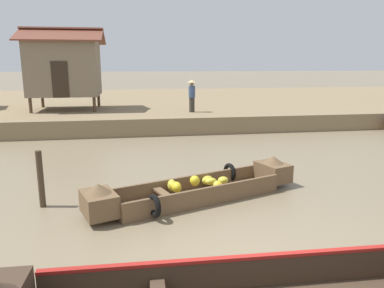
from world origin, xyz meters
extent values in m
plane|color=#7A6B51|center=(0.00, 10.00, 0.00)|extent=(300.00, 300.00, 0.00)
cube|color=#7F6B4C|center=(0.00, 22.12, 0.41)|extent=(160.00, 20.00, 0.82)
cube|color=brown|center=(-0.34, 4.01, 0.06)|extent=(4.29, 2.44, 0.12)
cube|color=brown|center=(-0.51, 4.48, 0.29)|extent=(3.95, 1.50, 0.34)
cube|color=brown|center=(-0.17, 3.54, 0.29)|extent=(3.95, 1.50, 0.34)
cube|color=brown|center=(1.92, 4.84, 0.36)|extent=(0.92, 1.08, 0.48)
cone|color=brown|center=(1.92, 4.84, 0.70)|extent=(0.72, 0.72, 0.20)
cube|color=brown|center=(-2.61, 3.19, 0.36)|extent=(0.92, 1.08, 0.48)
cone|color=brown|center=(-2.61, 3.19, 0.70)|extent=(0.72, 0.72, 0.20)
cube|color=brown|center=(-1.18, 3.71, 0.31)|extent=(0.52, 0.98, 0.05)
torus|color=black|center=(0.76, 5.07, 0.33)|extent=(0.29, 0.53, 0.52)
torus|color=black|center=(-1.45, 2.95, 0.33)|extent=(0.29, 0.53, 0.52)
ellipsoid|color=gold|center=(0.37, 4.26, 0.38)|extent=(0.37, 0.35, 0.18)
ellipsoid|color=gold|center=(-0.96, 4.08, 0.38)|extent=(0.23, 0.34, 0.28)
ellipsoid|color=yellow|center=(0.08, 4.36, 0.33)|extent=(0.34, 0.24, 0.18)
ellipsoid|color=yellow|center=(0.14, 3.86, 0.37)|extent=(0.35, 0.35, 0.23)
ellipsoid|color=gold|center=(0.01, 4.48, 0.33)|extent=(0.41, 0.39, 0.22)
ellipsoid|color=yellow|center=(-0.38, 4.15, 0.44)|extent=(0.34, 0.34, 0.26)
ellipsoid|color=yellow|center=(-0.87, 3.88, 0.40)|extent=(0.31, 0.36, 0.26)
ellipsoid|color=yellow|center=(0.12, 3.87, 0.39)|extent=(0.27, 0.30, 0.22)
cube|color=#3D2D21|center=(-0.40, 0.16, 0.34)|extent=(5.52, 0.22, 0.45)
cube|color=maroon|center=(-0.40, 0.16, 0.59)|extent=(5.52, 0.23, 0.05)
cylinder|color=#4C3826|center=(-6.95, 15.17, 1.21)|extent=(0.16, 0.16, 0.77)
cylinder|color=#4C3826|center=(-3.80, 15.17, 1.21)|extent=(0.16, 0.16, 0.77)
cylinder|color=#4C3826|center=(-6.95, 17.79, 1.21)|extent=(0.16, 0.16, 0.77)
cylinder|color=#4C3826|center=(-3.80, 17.79, 1.21)|extent=(0.16, 0.16, 0.77)
cube|color=#7A6B56|center=(-5.37, 16.48, 3.05)|extent=(3.55, 3.01, 2.91)
cube|color=#2D2319|center=(-5.37, 14.95, 2.49)|extent=(0.80, 0.04, 1.80)
cube|color=brown|center=(-5.37, 15.73, 4.74)|extent=(4.25, 2.00, 0.79)
cube|color=brown|center=(-5.37, 17.23, 4.74)|extent=(4.25, 2.00, 0.79)
cylinder|color=#332D28|center=(1.18, 14.27, 1.19)|extent=(0.28, 0.28, 0.75)
cylinder|color=#384C70|center=(1.18, 14.27, 1.87)|extent=(0.34, 0.34, 0.60)
sphere|color=#9E7556|center=(1.18, 14.27, 2.29)|extent=(0.22, 0.22, 0.22)
cone|color=tan|center=(1.18, 14.27, 2.41)|extent=(0.44, 0.44, 0.14)
cylinder|color=#423323|center=(-3.98, 4.14, 0.67)|extent=(0.14, 0.14, 1.35)
camera|label=1|loc=(-1.83, -4.36, 3.27)|focal=34.21mm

